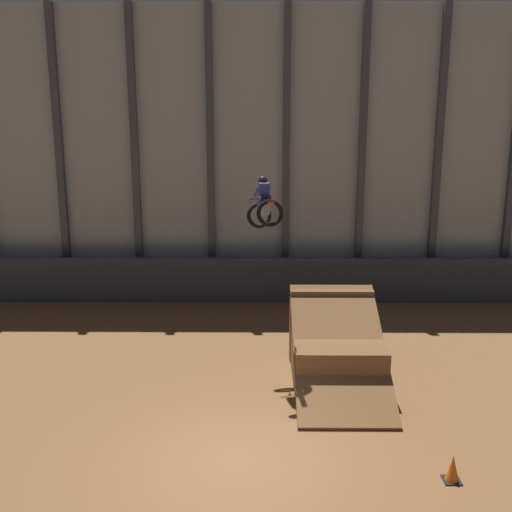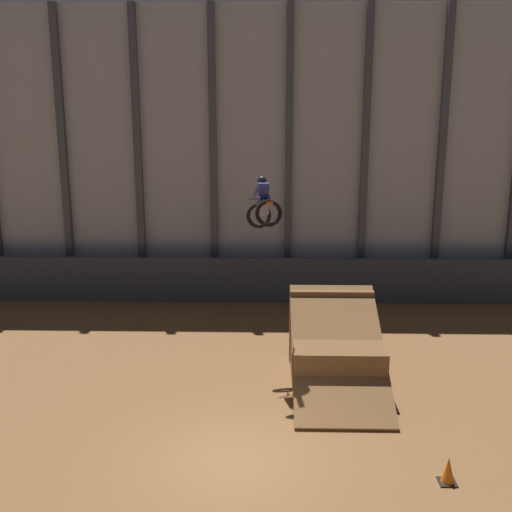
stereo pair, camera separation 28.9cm
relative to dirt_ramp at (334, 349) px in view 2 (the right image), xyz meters
The scene contains 6 objects.
ground_plane 5.25m from the dirt_ramp, 120.79° to the right, with size 60.00×60.00×0.00m, color brown.
arena_back_wall 10.03m from the dirt_ramp, 107.75° to the left, with size 32.00×0.40×11.61m.
lower_barrier 7.55m from the dirt_ramp, 110.60° to the left, with size 31.36×0.20×1.82m.
dirt_ramp is the anchor object (origin of this frame).
rider_bike_solo 4.59m from the dirt_ramp, behind, with size 1.06×1.78×1.58m.
traffic_cone_near_ramp 5.47m from the dirt_ramp, 70.56° to the right, with size 0.36×0.36×0.58m.
Camera 2 is at (0.80, -11.69, 7.37)m, focal length 42.00 mm.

